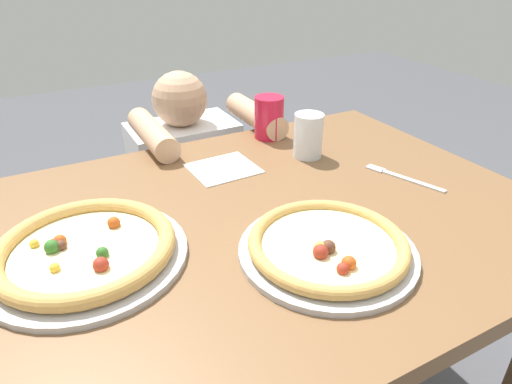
{
  "coord_description": "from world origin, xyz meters",
  "views": [
    {
      "loc": [
        -0.37,
        -0.7,
        1.24
      ],
      "look_at": [
        0.03,
        0.04,
        0.78
      ],
      "focal_mm": 31.32,
      "sensor_mm": 36.0,
      "label": 1
    }
  ],
  "objects_px": {
    "drink_cup_colored": "(269,117)",
    "water_cup_clear": "(308,135)",
    "fork": "(400,177)",
    "diner_seated": "(189,201)",
    "pizza_near": "(328,247)",
    "pizza_far": "(86,250)"
  },
  "relations": [
    {
      "from": "fork",
      "to": "diner_seated",
      "type": "bearing_deg",
      "value": 113.75
    },
    {
      "from": "drink_cup_colored",
      "to": "pizza_far",
      "type": "bearing_deg",
      "value": -148.24
    },
    {
      "from": "pizza_far",
      "to": "fork",
      "type": "relative_size",
      "value": 1.81
    },
    {
      "from": "drink_cup_colored",
      "to": "water_cup_clear",
      "type": "xyz_separation_m",
      "value": [
        0.02,
        -0.17,
        -0.0
      ]
    },
    {
      "from": "pizza_near",
      "to": "pizza_far",
      "type": "xyz_separation_m",
      "value": [
        -0.39,
        0.19,
        0.0
      ]
    },
    {
      "from": "pizza_near",
      "to": "diner_seated",
      "type": "bearing_deg",
      "value": 87.79
    },
    {
      "from": "pizza_far",
      "to": "diner_seated",
      "type": "distance_m",
      "value": 0.87
    },
    {
      "from": "diner_seated",
      "to": "fork",
      "type": "bearing_deg",
      "value": -66.25
    },
    {
      "from": "fork",
      "to": "diner_seated",
      "type": "distance_m",
      "value": 0.84
    },
    {
      "from": "drink_cup_colored",
      "to": "water_cup_clear",
      "type": "distance_m",
      "value": 0.17
    },
    {
      "from": "fork",
      "to": "diner_seated",
      "type": "xyz_separation_m",
      "value": [
        -0.31,
        0.7,
        -0.34
      ]
    },
    {
      "from": "pizza_near",
      "to": "fork",
      "type": "height_order",
      "value": "pizza_near"
    },
    {
      "from": "pizza_far",
      "to": "fork",
      "type": "distance_m",
      "value": 0.73
    },
    {
      "from": "pizza_near",
      "to": "diner_seated",
      "type": "distance_m",
      "value": 0.94
    },
    {
      "from": "water_cup_clear",
      "to": "pizza_near",
      "type": "bearing_deg",
      "value": -119.03
    },
    {
      "from": "water_cup_clear",
      "to": "fork",
      "type": "bearing_deg",
      "value": -58.92
    },
    {
      "from": "water_cup_clear",
      "to": "diner_seated",
      "type": "xyz_separation_m",
      "value": [
        -0.18,
        0.49,
        -0.4
      ]
    },
    {
      "from": "pizza_far",
      "to": "diner_seated",
      "type": "height_order",
      "value": "diner_seated"
    },
    {
      "from": "drink_cup_colored",
      "to": "water_cup_clear",
      "type": "bearing_deg",
      "value": -82.01
    },
    {
      "from": "water_cup_clear",
      "to": "fork",
      "type": "distance_m",
      "value": 0.26
    },
    {
      "from": "diner_seated",
      "to": "water_cup_clear",
      "type": "bearing_deg",
      "value": -69.79
    },
    {
      "from": "pizza_far",
      "to": "diner_seated",
      "type": "relative_size",
      "value": 0.4
    }
  ]
}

